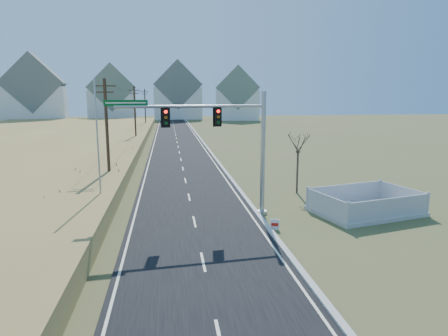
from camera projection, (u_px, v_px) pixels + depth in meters
ground at (200, 247)px, 20.43m from camera, size 260.00×260.00×0.00m
road at (177, 140)px, 69.12m from camera, size 8.00×180.00×0.06m
curb at (200, 139)px, 69.68m from camera, size 0.30×180.00×0.18m
reed_marsh at (6, 146)px, 55.98m from camera, size 38.00×110.00×1.30m
utility_pole_near at (107, 131)px, 33.30m from camera, size 1.80×0.26×9.00m
utility_pole_mid at (135, 114)px, 62.52m from camera, size 1.80×0.26×9.00m
utility_pole_far at (145, 108)px, 91.74m from camera, size 1.80×0.26×9.00m
condo_nw at (35, 95)px, 111.22m from camera, size 17.69×13.38×19.05m
condo_nnw at (112, 97)px, 121.89m from camera, size 14.93×11.17×17.03m
condo_n at (178, 95)px, 128.41m from camera, size 15.27×10.20×18.54m
condo_ne at (237, 98)px, 123.23m from camera, size 14.12×10.51×16.52m
traffic_signal_mast at (234, 142)px, 24.81m from camera, size 9.89×1.28×7.90m
fence_enclosure at (365, 209)px, 26.30m from camera, size 7.44×5.92×1.50m
open_sign at (275, 224)px, 22.93m from camera, size 0.50×0.19×0.63m
flagpole at (99, 160)px, 25.85m from camera, size 0.39×0.39×8.74m
bare_tree at (298, 142)px, 30.96m from camera, size 1.91×1.91×5.07m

